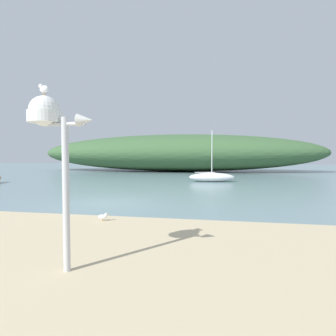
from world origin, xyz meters
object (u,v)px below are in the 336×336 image
(mast_structure, at_px, (50,125))
(sailboat_centre_water, at_px, (212,177))
(seagull_upper_strand, at_px, (103,216))
(seagull_on_radar, at_px, (44,89))

(mast_structure, relative_size, sailboat_centre_water, 0.71)
(sailboat_centre_water, distance_m, seagull_upper_strand, 16.06)
(sailboat_centre_water, relative_size, seagull_upper_strand, 11.78)
(mast_structure, height_order, sailboat_centre_water, sailboat_centre_water)
(mast_structure, height_order, seagull_on_radar, seagull_on_radar)
(seagull_on_radar, bearing_deg, sailboat_centre_water, 83.17)
(seagull_upper_strand, bearing_deg, seagull_on_radar, -81.59)
(seagull_on_radar, distance_m, sailboat_centre_water, 19.81)
(mast_structure, relative_size, seagull_upper_strand, 8.31)
(seagull_on_radar, relative_size, seagull_upper_strand, 0.80)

